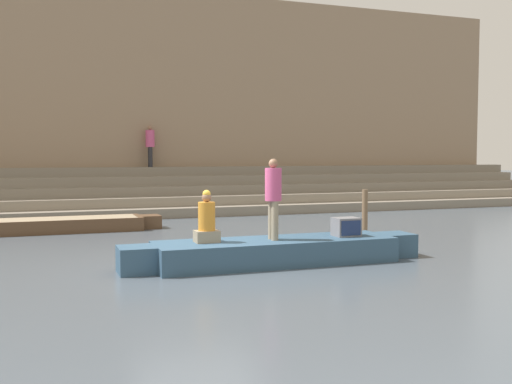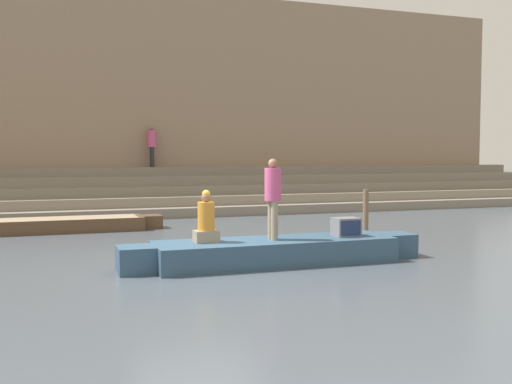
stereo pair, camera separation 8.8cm
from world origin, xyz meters
The scene contains 10 objects.
ground_plane centered at (0.00, 0.00, 0.00)m, with size 120.00×120.00×0.00m, color #4C5660.
ghat_steps centered at (0.00, 11.03, 0.64)m, with size 36.00×3.25×1.75m.
back_wall centered at (0.00, 12.82, 4.34)m, with size 34.20×1.28×8.73m.
rowboat_main centered at (1.59, -0.24, 0.27)m, with size 6.36×1.48×0.50m.
person_standing centered at (1.51, -0.28, 1.45)m, with size 0.34×0.34×1.65m.
person_rowing centered at (0.15, -0.16, 0.92)m, with size 0.47×0.37×1.04m.
tv_set centered at (3.18, -0.30, 0.70)m, with size 0.53×0.43×0.39m.
moored_boat_shore centered at (-2.16, 6.60, 0.21)m, with size 5.32×1.28×0.39m.
mooring_post centered at (5.47, 2.87, 0.64)m, with size 0.16×0.16×1.28m, color brown.
person_on_steps centered at (1.15, 11.90, 2.68)m, with size 0.35×0.35×1.63m.
Camera 2 is at (-2.85, -11.56, 2.24)m, focal length 42.00 mm.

